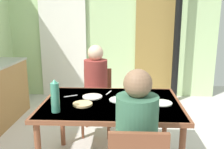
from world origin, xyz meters
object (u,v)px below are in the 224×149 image
object	(u,v)px
chair_far_diner	(97,97)
person_far_diner	(96,79)
dining_table	(111,108)
water_bottle_green_far	(133,84)
water_bottle_green_near	(55,97)
person_near_diner	(137,128)

from	to	relation	value
chair_far_diner	person_far_diner	xyz separation A→B (m)	(0.00, -0.14, 0.28)
dining_table	chair_far_diner	bearing A→B (deg)	105.53
dining_table	water_bottle_green_far	distance (m)	0.36
chair_far_diner	water_bottle_green_near	size ratio (longest dim) A/B	2.86
person_far_diner	water_bottle_green_near	distance (m)	1.03
person_far_diner	water_bottle_green_near	xyz separation A→B (m)	(-0.25, -1.00, 0.09)
chair_far_diner	water_bottle_green_far	distance (m)	0.89
dining_table	water_bottle_green_near	bearing A→B (deg)	-149.47
dining_table	person_near_diner	bearing A→B (deg)	-73.13
person_near_diner	water_bottle_green_far	world-z (taller)	person_near_diner
chair_far_diner	person_far_diner	world-z (taller)	person_far_diner
person_near_diner	water_bottle_green_far	xyz separation A→B (m)	(0.01, 0.90, 0.09)
chair_far_diner	person_far_diner	bearing A→B (deg)	90.00
person_far_diner	dining_table	bearing A→B (deg)	108.32
dining_table	person_far_diner	bearing A→B (deg)	108.32
chair_far_diner	person_far_diner	size ratio (longest dim) A/B	1.13
water_bottle_green_near	water_bottle_green_far	distance (m)	0.85
person_near_diner	water_bottle_green_far	distance (m)	0.90
person_near_diner	water_bottle_green_near	bearing A→B (deg)	148.93
chair_far_diner	water_bottle_green_near	distance (m)	1.22
chair_far_diner	person_near_diner	world-z (taller)	person_near_diner
water_bottle_green_far	person_far_diner	bearing A→B (deg)	131.16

